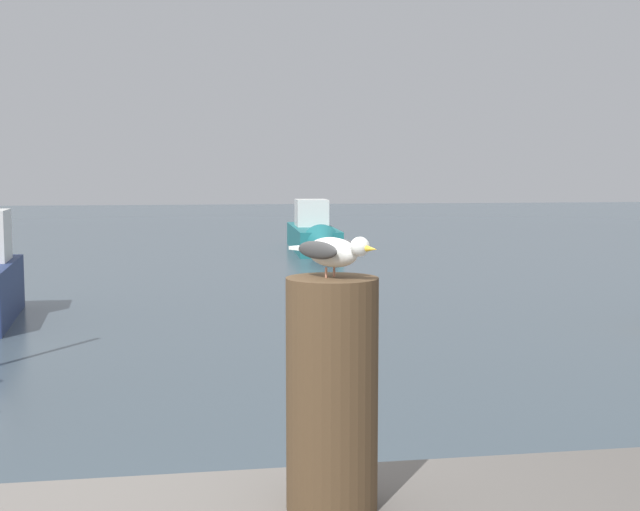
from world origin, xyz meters
name	(u,v)px	position (x,y,z in m)	size (l,w,h in m)	color
mooring_post	(332,394)	(0.90, -0.42, 1.56)	(0.31, 0.31, 0.79)	#4C3823
seagull	(334,251)	(0.90, -0.42, 2.05)	(0.25, 0.36, 0.14)	tan
boat_teal	(314,236)	(4.26, 21.29, 0.48)	(1.46, 5.98, 1.66)	#1E7075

